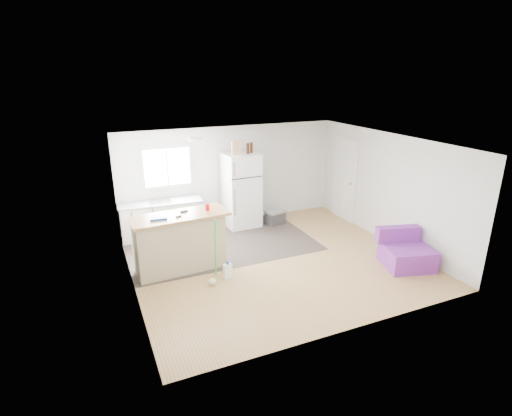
{
  "coord_description": "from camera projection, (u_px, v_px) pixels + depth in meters",
  "views": [
    {
      "loc": [
        -3.27,
        -6.54,
        3.65
      ],
      "look_at": [
        -0.1,
        0.7,
        0.92
      ],
      "focal_mm": 28.0,
      "sensor_mm": 36.0,
      "label": 1
    }
  ],
  "objects": [
    {
      "name": "interior_door",
      "position": [
        344.0,
        180.0,
        10.13
      ],
      "size": [
        0.11,
        0.92,
        2.1
      ],
      "color": "white",
      "rests_on": "right_wall"
    },
    {
      "name": "blue_tray",
      "position": [
        158.0,
        218.0,
        7.19
      ],
      "size": [
        0.32,
        0.26,
        0.04
      ],
      "primitive_type": "cube",
      "rotation": [
        0.0,
        0.0,
        -0.12
      ],
      "color": "#1337B2",
      "rests_on": "peninsula"
    },
    {
      "name": "bottle_right",
      "position": [
        251.0,
        148.0,
        9.4
      ],
      "size": [
        0.07,
        0.07,
        0.25
      ],
      "primitive_type": "cylinder",
      "rotation": [
        0.0,
        0.0,
        0.03
      ],
      "color": "#351809",
      "rests_on": "refrigerator"
    },
    {
      "name": "ceiling_fixture",
      "position": [
        195.0,
        139.0,
        7.91
      ],
      "size": [
        0.3,
        0.3,
        0.07
      ],
      "primitive_type": "cylinder",
      "color": "white",
      "rests_on": "ceiling"
    },
    {
      "name": "bottle_left",
      "position": [
        248.0,
        148.0,
        9.3
      ],
      "size": [
        0.08,
        0.08,
        0.25
      ],
      "primitive_type": "cylinder",
      "rotation": [
        0.0,
        0.0,
        -0.18
      ],
      "color": "#351809",
      "rests_on": "refrigerator"
    },
    {
      "name": "window",
      "position": [
        167.0,
        167.0,
        9.15
      ],
      "size": [
        1.18,
        0.06,
        0.98
      ],
      "color": "white",
      "rests_on": "back_wall"
    },
    {
      "name": "cardboard_box",
      "position": [
        236.0,
        148.0,
        9.22
      ],
      "size": [
        0.2,
        0.11,
        0.3
      ],
      "primitive_type": "cube",
      "rotation": [
        0.0,
        0.0,
        -0.05
      ],
      "color": "tan",
      "rests_on": "refrigerator"
    },
    {
      "name": "purple_seat",
      "position": [
        405.0,
        253.0,
        7.82
      ],
      "size": [
        1.06,
        1.04,
        0.72
      ],
      "rotation": [
        0.0,
        0.0,
        -0.28
      ],
      "color": "purple",
      "rests_on": "floor"
    },
    {
      "name": "vinyl_zone",
      "position": [
        221.0,
        243.0,
        8.9
      ],
      "size": [
        4.05,
        2.5,
        0.0
      ],
      "primitive_type": "cube",
      "color": "#362F29",
      "rests_on": "floor"
    },
    {
      "name": "refrigerator",
      "position": [
        241.0,
        190.0,
        9.67
      ],
      "size": [
        0.83,
        0.79,
        1.8
      ],
      "rotation": [
        0.0,
        0.0,
        0.04
      ],
      "color": "white",
      "rests_on": "floor"
    },
    {
      "name": "mop",
      "position": [
        213.0,
        272.0,
        7.14
      ],
      "size": [
        0.24,
        0.35,
        1.25
      ],
      "rotation": [
        0.0,
        0.0,
        -0.25
      ],
      "color": "green",
      "rests_on": "floor"
    },
    {
      "name": "room",
      "position": [
        275.0,
        204.0,
        7.7
      ],
      "size": [
        5.51,
        5.01,
        2.41
      ],
      "color": "#996F40",
      "rests_on": "ground"
    },
    {
      "name": "red_cup",
      "position": [
        207.0,
        207.0,
        7.62
      ],
      "size": [
        0.1,
        0.1,
        0.12
      ],
      "primitive_type": "cylinder",
      "rotation": [
        0.0,
        0.0,
        0.31
      ],
      "color": "red",
      "rests_on": "peninsula"
    },
    {
      "name": "tool_a",
      "position": [
        184.0,
        211.0,
        7.54
      ],
      "size": [
        0.15,
        0.07,
        0.03
      ],
      "primitive_type": "cube",
      "rotation": [
        0.0,
        0.0,
        0.16
      ],
      "color": "black",
      "rests_on": "peninsula"
    },
    {
      "name": "kitchen_cabinets",
      "position": [
        162.0,
        219.0,
        9.18
      ],
      "size": [
        1.89,
        0.69,
        1.1
      ],
      "rotation": [
        0.0,
        0.0,
        -0.06
      ],
      "color": "white",
      "rests_on": "floor"
    },
    {
      "name": "cleaner_jug",
      "position": [
        228.0,
        271.0,
        7.37
      ],
      "size": [
        0.16,
        0.12,
        0.34
      ],
      "rotation": [
        0.0,
        0.0,
        0.08
      ],
      "color": "white",
      "rests_on": "floor"
    },
    {
      "name": "cooler",
      "position": [
        275.0,
        217.0,
        9.97
      ],
      "size": [
        0.54,
        0.43,
        0.36
      ],
      "rotation": [
        0.0,
        0.0,
        0.24
      ],
      "color": "#313134",
      "rests_on": "floor"
    },
    {
      "name": "peninsula",
      "position": [
        180.0,
        242.0,
        7.56
      ],
      "size": [
        1.86,
        0.81,
        1.12
      ],
      "rotation": [
        0.0,
        0.0,
        0.06
      ],
      "color": "tan",
      "rests_on": "floor"
    },
    {
      "name": "tool_b",
      "position": [
        179.0,
        216.0,
        7.28
      ],
      "size": [
        0.11,
        0.07,
        0.03
      ],
      "primitive_type": "cube",
      "rotation": [
        0.0,
        0.0,
        0.28
      ],
      "color": "black",
      "rests_on": "peninsula"
    }
  ]
}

